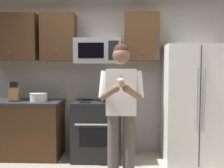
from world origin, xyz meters
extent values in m
cube|color=gray|center=(0.00, 1.75, 1.30)|extent=(4.40, 0.10, 2.60)
cube|color=black|center=(-0.15, 1.36, 0.46)|extent=(0.76, 0.66, 0.92)
cube|color=black|center=(-0.15, 1.02, 0.42)|extent=(0.48, 0.01, 0.28)
cylinder|color=#99999E|center=(-0.15, 1.00, 0.62)|extent=(0.60, 0.03, 0.03)
cylinder|color=black|center=(-0.33, 1.22, 0.93)|extent=(0.18, 0.18, 0.01)
cylinder|color=black|center=(0.03, 1.22, 0.93)|extent=(0.18, 0.18, 0.01)
cylinder|color=black|center=(-0.33, 1.50, 0.93)|extent=(0.18, 0.18, 0.01)
cylinder|color=black|center=(0.03, 1.50, 0.93)|extent=(0.18, 0.18, 0.01)
cube|color=#9EA0A5|center=(-0.15, 1.48, 1.72)|extent=(0.74, 0.40, 0.40)
cube|color=black|center=(-0.24, 1.28, 1.72)|extent=(0.40, 0.01, 0.24)
cube|color=black|center=(0.11, 1.28, 1.72)|extent=(0.16, 0.01, 0.30)
cube|color=white|center=(1.35, 1.32, 0.90)|extent=(0.90, 0.72, 1.80)
cylinder|color=gray|center=(1.30, 0.94, 1.00)|extent=(0.02, 0.02, 0.90)
cylinder|color=gray|center=(1.40, 0.94, 1.00)|extent=(0.02, 0.02, 0.90)
cube|color=black|center=(1.35, 0.95, 0.90)|extent=(0.01, 0.01, 1.74)
cube|color=#4C301C|center=(-1.55, 1.53, 1.95)|extent=(0.80, 0.34, 0.76)
sphere|color=brown|center=(-1.55, 1.35, 1.70)|extent=(0.03, 0.03, 0.03)
cube|color=#4C301C|center=(-0.80, 1.53, 1.95)|extent=(0.55, 0.34, 0.76)
sphere|color=brown|center=(-0.80, 1.35, 1.70)|extent=(0.03, 0.03, 0.03)
cube|color=#4C301C|center=(0.55, 1.53, 1.95)|extent=(0.55, 0.34, 0.76)
sphere|color=brown|center=(0.55, 1.35, 1.70)|extent=(0.03, 0.03, 0.03)
cube|color=#4C301C|center=(-1.45, 1.38, 0.44)|extent=(1.40, 0.62, 0.88)
cube|color=#2D2D33|center=(-1.45, 1.38, 0.90)|extent=(1.44, 0.66, 0.04)
cube|color=brown|center=(-1.48, 1.33, 1.03)|extent=(0.16, 0.15, 0.24)
cylinder|color=black|center=(-1.53, 1.31, 1.19)|extent=(0.02, 0.04, 0.09)
cylinder|color=black|center=(-1.51, 1.31, 1.19)|extent=(0.02, 0.04, 0.09)
cylinder|color=black|center=(-1.49, 1.31, 1.19)|extent=(0.02, 0.04, 0.09)
cylinder|color=black|center=(-1.47, 1.31, 1.19)|extent=(0.02, 0.04, 0.09)
cylinder|color=black|center=(-1.45, 1.31, 1.19)|extent=(0.02, 0.04, 0.09)
cylinder|color=black|center=(-1.42, 1.31, 1.19)|extent=(0.02, 0.04, 0.09)
cylinder|color=white|center=(-1.09, 1.34, 0.98)|extent=(0.27, 0.27, 0.12)
torus|color=white|center=(-1.09, 1.34, 1.04)|extent=(0.28, 0.28, 0.02)
cylinder|color=#4C4742|center=(0.13, 0.54, 0.43)|extent=(0.15, 0.15, 0.86)
cylinder|color=#4C4742|center=(0.33, 0.54, 0.43)|extent=(0.15, 0.15, 0.86)
cube|color=white|center=(0.23, 0.54, 1.15)|extent=(0.38, 0.22, 0.58)
sphere|color=brown|center=(0.23, 0.54, 1.61)|extent=(0.22, 0.22, 0.22)
sphere|color=#382314|center=(0.23, 0.55, 1.66)|extent=(0.20, 0.20, 0.20)
cylinder|color=white|center=(0.01, 0.51, 1.25)|extent=(0.15, 0.18, 0.35)
cylinder|color=brown|center=(0.08, 0.35, 1.15)|extent=(0.26, 0.33, 0.21)
sphere|color=brown|center=(0.17, 0.22, 1.22)|extent=(0.09, 0.09, 0.09)
cylinder|color=white|center=(0.46, 0.51, 1.25)|extent=(0.15, 0.18, 0.35)
cylinder|color=brown|center=(0.38, 0.35, 1.15)|extent=(0.26, 0.33, 0.21)
sphere|color=brown|center=(0.29, 0.22, 1.22)|extent=(0.09, 0.09, 0.09)
cylinder|color=#A87F56|center=(0.23, 0.20, 1.26)|extent=(0.08, 0.08, 0.06)
ellipsoid|color=#F2B2CC|center=(0.23, 0.20, 1.31)|extent=(0.09, 0.09, 0.06)
cylinder|color=#4CBF66|center=(0.25, 0.20, 1.36)|extent=(0.01, 0.01, 0.06)
ellipsoid|color=#FFD159|center=(0.25, 0.20, 1.40)|extent=(0.01, 0.01, 0.02)
cylinder|color=#F2D84C|center=(0.22, 0.22, 1.36)|extent=(0.01, 0.01, 0.06)
ellipsoid|color=#FFD159|center=(0.22, 0.22, 1.40)|extent=(0.01, 0.01, 0.02)
cylinder|color=#4C7FE5|center=(0.22, 0.19, 1.36)|extent=(0.01, 0.01, 0.06)
ellipsoid|color=#FFD159|center=(0.22, 0.19, 1.40)|extent=(0.01, 0.01, 0.02)
camera|label=1|loc=(0.25, -2.76, 1.47)|focal=41.96mm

